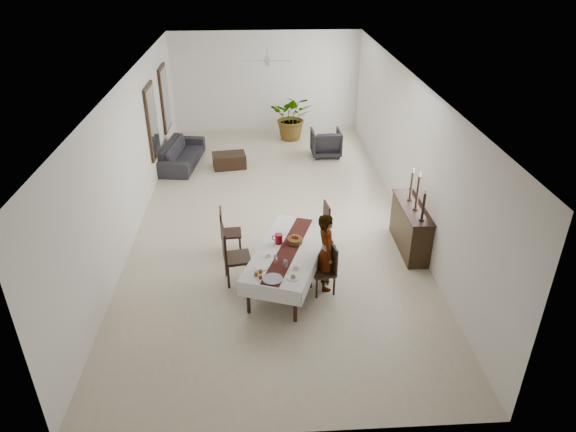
{
  "coord_description": "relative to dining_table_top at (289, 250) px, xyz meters",
  "views": [
    {
      "loc": [
        -0.25,
        -10.53,
        5.72
      ],
      "look_at": [
        0.25,
        -1.99,
        1.05
      ],
      "focal_mm": 32.0,
      "sensor_mm": 36.0,
      "label": 1
    }
  ],
  "objects": [
    {
      "name": "fan_blade_n",
      "position": [
        -0.23,
        5.98,
        2.22
      ],
      "size": [
        0.1,
        0.55,
        0.01
      ],
      "primitive_type": "cube",
      "color": "silver",
      "rests_on": "fan_hub"
    },
    {
      "name": "chair_right_far_leg_fr",
      "position": [
        0.8,
        1.36,
        -0.48
      ],
      "size": [
        0.05,
        0.05,
        0.42
      ],
      "primitive_type": "cylinder",
      "rotation": [
        0.0,
        0.0,
        0.15
      ],
      "color": "black",
      "rests_on": "floor"
    },
    {
      "name": "candlestick_near_candle",
      "position": [
        2.55,
        0.45,
        0.9
      ],
      "size": [
        0.04,
        0.04,
        0.08
      ],
      "primitive_type": "cylinder",
      "color": "beige",
      "rests_on": "candlestick_near_shaft"
    },
    {
      "name": "red_pitcher",
      "position": [
        -0.18,
        0.21,
        0.13
      ],
      "size": [
        0.18,
        0.18,
        0.19
      ],
      "primitive_type": "cylinder",
      "rotation": [
        0.0,
        0.0,
        -0.34
      ],
      "color": "maroon",
      "rests_on": "tablecloth_top"
    },
    {
      "name": "fruit_basket",
      "position": [
        0.12,
        0.21,
        0.08
      ],
      "size": [
        0.28,
        0.28,
        0.09
      ],
      "primitive_type": "cylinder",
      "color": "brown",
      "rests_on": "tablecloth_top"
    },
    {
      "name": "chair_left_near_leg_br",
      "position": [
        -0.73,
        -0.09,
        -0.44
      ],
      "size": [
        0.06,
        0.06,
        0.48
      ],
      "primitive_type": "cylinder",
      "rotation": [
        0.0,
        0.0,
        0.16
      ],
      "color": "black",
      "rests_on": "floor"
    },
    {
      "name": "table_leg_fl",
      "position": [
        -0.75,
        -0.88,
        -0.35
      ],
      "size": [
        0.08,
        0.08,
        0.66
      ],
      "primitive_type": "cylinder",
      "rotation": [
        0.0,
        0.0,
        -0.34
      ],
      "color": "black",
      "rests_on": "floor"
    },
    {
      "name": "floor",
      "position": [
        -0.23,
        2.63,
        -0.68
      ],
      "size": [
        6.0,
        12.0,
        0.0
      ],
      "primitive_type": "cube",
      "color": "beige",
      "rests_on": "ground"
    },
    {
      "name": "mirror_glass_near",
      "position": [
        -3.15,
        4.83,
        0.92
      ],
      "size": [
        0.01,
        0.9,
        1.7
      ],
      "primitive_type": "cube",
      "color": "silver",
      "rests_on": "mirror_frame_near"
    },
    {
      "name": "table_runner",
      "position": [
        0.0,
        0.0,
        0.04
      ],
      "size": [
        1.09,
        2.34,
        0.0
      ],
      "primitive_type": "cube",
      "rotation": [
        0.0,
        0.0,
        -0.34
      ],
      "color": "#4E1B16",
      "rests_on": "tablecloth_top"
    },
    {
      "name": "fan_blade_e",
      "position": [
        0.12,
        5.63,
        2.22
      ],
      "size": [
        0.55,
        0.1,
        0.01
      ],
      "primitive_type": "cube",
      "color": "silver",
      "rests_on": "fan_hub"
    },
    {
      "name": "mirror_frame_near",
      "position": [
        -3.19,
        4.83,
        0.92
      ],
      "size": [
        0.06,
        1.05,
        1.85
      ],
      "primitive_type": "cube",
      "color": "black",
      "rests_on": "wall_left"
    },
    {
      "name": "plate_near_left",
      "position": [
        -0.5,
        -0.57,
        0.04
      ],
      "size": [
        0.23,
        0.23,
        0.01
      ],
      "primitive_type": "cylinder",
      "color": "white",
      "rests_on": "tablecloth_top"
    },
    {
      "name": "chair_left_far_leg_bl",
      "position": [
        -0.95,
        1.3,
        -0.48
      ],
      "size": [
        0.04,
        0.04,
        0.4
      ],
      "primitive_type": "cylinder",
      "rotation": [
        0.0,
        0.0,
        0.07
      ],
      "color": "black",
      "rests_on": "floor"
    },
    {
      "name": "tablecloth_drape_right",
      "position": [
        0.52,
        -0.18,
        -0.11
      ],
      "size": [
        0.81,
        2.3,
        0.28
      ],
      "primitive_type": "cube",
      "rotation": [
        0.0,
        0.0,
        -0.34
      ],
      "color": "white",
      "rests_on": "dining_table_top"
    },
    {
      "name": "candlestick_mid_base",
      "position": [
        2.55,
        0.87,
        0.31
      ],
      "size": [
        0.11,
        0.11,
        0.03
      ],
      "primitive_type": "cylinder",
      "color": "black",
      "rests_on": "sideboard_top"
    },
    {
      "name": "chair_right_far_back",
      "position": [
        0.84,
        1.19,
        0.04
      ],
      "size": [
        0.1,
        0.42,
        0.54
      ],
      "primitive_type": "cube",
      "rotation": [
        0.0,
        0.0,
        1.72
      ],
      "color": "black",
      "rests_on": "chair_right_far_seat"
    },
    {
      "name": "chair_left_far_back",
      "position": [
        -1.3,
        1.11,
        0.02
      ],
      "size": [
        0.06,
        0.41,
        0.52
      ],
      "primitive_type": "cube",
      "rotation": [
        0.0,
        0.0,
        -1.51
      ],
      "color": "black",
      "rests_on": "chair_left_far_seat"
    },
    {
      "name": "plate_far_left",
      "position": [
        -0.11,
        0.59,
        0.04
      ],
      "size": [
        0.23,
        0.23,
        0.01
      ],
      "primitive_type": "cylinder",
      "color": "silver",
      "rests_on": "tablecloth_top"
    },
    {
      "name": "wall_back",
      "position": [
        -0.23,
        8.63,
        0.92
      ],
      "size": [
        6.0,
        0.02,
        3.2
      ],
      "primitive_type": "cube",
      "color": "white",
      "rests_on": "floor"
    },
    {
      "name": "sideboard_top",
      "position": [
        2.55,
        1.03,
        0.28
      ],
      "size": [
        0.47,
        1.65,
        0.03
      ],
      "primitive_type": "cube",
      "color": "black",
      "rests_on": "sideboard_body"
    },
    {
      "name": "candlestick_near_shaft",
      "position": [
        2.55,
        0.45,
        0.59
      ],
      "size": [
        0.05,
        0.05,
        0.53
      ],
      "primitive_type": "cylinder",
      "color": "black",
      "rests_on": "candlestick_near_base"
    },
    {
      "name": "candlestick_far_candle",
      "position": [
        2.55,
        1.3,
        0.95
      ],
      "size": [
        0.04,
        0.04,
        0.08
      ],
      "primitive_type": "cylinder",
      "color": "beige",
      "rests_on": "candlestick_far_shaft"
    },
    {
      "name": "fan_blade_w",
      "position": [
        -0.58,
        5.63,
        2.22
      ],
      "size": [
        0.55,
        0.1,
        0.01
      ],
      "primitive_type": "cube",
      "color": "white",
      "rests_on": "fan_hub"
    },
    {
      "name": "wall_left",
      "position": [
        -3.23,
        2.63,
        0.92
      ],
      "size": [
        0.02,
        12.0,
        3.2
      ],
      "primitive_type": "cube",
      "color": "white",
      "rests_on": "floor"
    },
    {
      "name": "fan_rod",
      "position": [
        -0.23,
        5.63,
        2.42
      ],
      "size": [
        0.04,
        0.04,
        0.2
      ],
      "primitive_type": "cylinder",
      "color": "silver",
      "rests_on": "ceiling"
    },
    {
      "name": "plate_near_right",
      "position": [
        0.01,
        -0.9,
        0.04
      ],
      "size": [
        0.23,
        0.23,
        0.01
      ],
      "primitive_type": "cylinder",
      "color": "silver",
      "rests_on": "tablecloth_top"
    },
    {
      "name": "chair_left_far_leg_fl",
      "position": [
        -1.29,
        1.28,
        -0.48
      ],
      "size": [
        0.04,
        0.04,
        0.4
      ],
      "primitive_type": "cylinder",
      "rotation": [
        0.0,
        0.0,
        0.07
      ],
      "color": "black",
      "rests_on": "floor"
    },
    {
      "name": "candlestick_far_base",
      "position": [
        2.55,
        1.3,
        0.31
      ],
      "size": [
        0.11,
        0.11,
        0.03
      ],
      "primitive_type": "cylinder",
      "color": "black",
      "rests_on": "sideboard_top"
    },
    {
      "name": "fruit_green",
      "position": [
        0.1,
        0.25,
        0.15
      ],
      "size": [
        0.08,
        0.08,
        0.08
      ],
      "primitive_type": "sphere",
      "color": "#5B8828",
      "rests_on": "fruit_basket"
    },
    {
      "name": "teacup_left",
      "position": [
        -0.38,
        -0.22,
        0.06
      ],
      "size": [
        0.08,
        0.08,
        0.06
      ],
      "primitive_type": "cylinder",
      "color": "white",
      "rests_on": "saucer_left"
    },
    {
      "name": "saucer_left",
      "position": [
        -0.38,
        -0.22,
        0.04
      ],
      "size": [
        0.14,
        0.14,
        0.01
      ],
      "primitive_type": "cylinder",
      "color": "white",
      "rests_on": "tablecloth_top"
    },
    {
      "name": "tablecloth_drape_left",
      "position": [
        -0.52,
        0.18,
        -0.11
      ],
      "size": [
        0.81,
        2.3,
        0.28
      ],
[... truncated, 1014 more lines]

